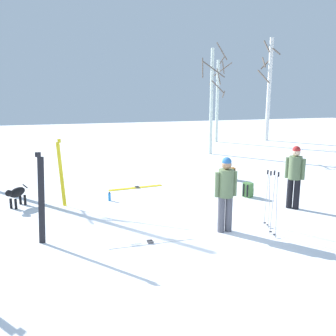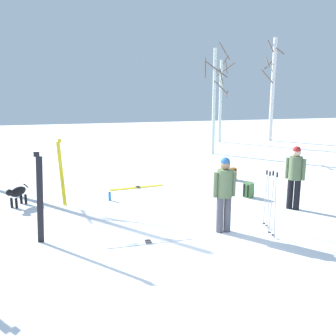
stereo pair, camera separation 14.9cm
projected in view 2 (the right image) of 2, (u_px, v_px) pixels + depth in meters
The scene contains 16 objects.
ground_plane at pixel (171, 240), 7.64m from camera, with size 60.00×60.00×0.00m, color white.
person_1 at pixel (224, 190), 7.91m from camera, with size 0.52×0.34×1.72m.
person_2 at pixel (295, 174), 9.49m from camera, with size 0.38×0.41×1.72m.
dog at pixel (17, 193), 9.83m from camera, with size 0.52×0.79×0.57m.
ski_pair_planted_0 at pixel (61, 173), 9.83m from camera, with size 0.19×0.20×1.87m.
ski_pair_planted_2 at pixel (40, 198), 7.34m from camera, with size 0.22×0.07×1.93m.
ski_pair_lying_0 at pixel (150, 242), 7.52m from camera, with size 1.87×0.18×0.05m.
ski_pair_lying_1 at pixel (137, 187), 11.83m from camera, with size 1.83×0.35×0.05m.
ski_poles_0 at pixel (273, 203), 7.67m from camera, with size 0.07×0.25×1.46m.
ski_poles_1 at pixel (267, 197), 8.23m from camera, with size 0.07×0.22×1.35m.
backpack_0 at pixel (232, 174), 12.86m from camera, with size 0.27×0.30×0.44m.
backpack_1 at pixel (249, 190), 10.73m from camera, with size 0.34×0.32×0.44m.
water_bottle_1 at pixel (110, 196), 10.43m from camera, with size 0.08×0.08×0.26m.
birch_tree_1 at pixel (214, 99), 17.69m from camera, with size 1.41×1.38×5.36m.
birch_tree_2 at pixel (221, 99), 22.20m from camera, with size 1.55×1.47×5.28m.
birch_tree_3 at pixel (272, 88), 22.62m from camera, with size 1.20×1.22×6.40m.
Camera 2 is at (-2.00, -6.87, 3.10)m, focal length 38.26 mm.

